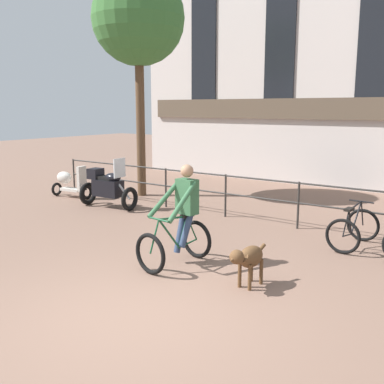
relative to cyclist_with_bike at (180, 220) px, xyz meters
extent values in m
plane|color=#7A5B4C|center=(0.73, -1.88, -0.76)|extent=(60.00, 60.00, 0.00)
cylinder|color=#2D2B28|center=(-6.77, 3.32, -0.24)|extent=(0.05, 0.05, 1.05)
cylinder|color=#2D2B28|center=(-4.90, 3.32, -0.24)|extent=(0.05, 0.05, 1.05)
cylinder|color=#2D2B28|center=(-3.02, 3.32, -0.24)|extent=(0.05, 0.05, 1.05)
cylinder|color=#2D2B28|center=(-1.15, 3.32, -0.24)|extent=(0.05, 0.05, 1.05)
cylinder|color=#2D2B28|center=(0.73, 3.32, -0.24)|extent=(0.05, 0.05, 1.05)
cylinder|color=#2D2B28|center=(0.73, 3.32, 0.26)|extent=(15.00, 0.04, 0.04)
cylinder|color=#2D2B28|center=(0.73, 3.32, -0.19)|extent=(15.00, 0.04, 0.04)
cube|color=beige|center=(0.73, 9.12, 3.72)|extent=(18.00, 0.60, 8.96)
cube|color=brown|center=(0.73, 8.76, 1.84)|extent=(17.10, 0.12, 0.70)
cube|color=black|center=(-5.57, 8.79, 4.16)|extent=(1.10, 0.06, 5.02)
cube|color=black|center=(-2.42, 8.79, 4.16)|extent=(1.10, 0.06, 5.02)
cube|color=black|center=(0.73, 8.79, 4.16)|extent=(1.10, 0.06, 5.02)
torus|color=black|center=(-0.08, -0.68, -0.42)|extent=(0.68, 0.15, 0.68)
torus|color=black|center=(0.05, 0.41, -0.42)|extent=(0.68, 0.15, 0.68)
cylinder|color=#194C2D|center=(-0.03, -0.26, -0.19)|extent=(0.09, 0.49, 0.60)
cylinder|color=#194C2D|center=(0.01, 0.07, -0.22)|extent=(0.06, 0.23, 0.52)
cylinder|color=#194C2D|center=(-0.02, -0.16, 0.07)|extent=(0.12, 0.66, 0.10)
cylinder|color=#194C2D|center=(0.02, 0.19, -0.45)|extent=(0.08, 0.44, 0.08)
cylinder|color=#194C2D|center=(0.04, 0.29, -0.19)|extent=(0.06, 0.27, 0.47)
cylinder|color=#194C2D|center=(-0.07, -0.58, -0.16)|extent=(0.06, 0.23, 0.54)
cylinder|color=#194C2D|center=(-0.06, -0.49, 0.10)|extent=(0.48, 0.09, 0.03)
cube|color=black|center=(0.02, 0.17, 0.06)|extent=(0.15, 0.25, 0.05)
cube|color=#33603D|center=(0.02, 0.17, 0.39)|extent=(0.38, 0.26, 0.60)
sphere|color=#A87A5B|center=(0.02, 0.17, 0.83)|extent=(0.22, 0.22, 0.22)
cylinder|color=#33603D|center=(-0.23, -0.13, 0.37)|extent=(0.23, 0.71, 0.60)
cylinder|color=#33603D|center=(0.19, -0.18, 0.37)|extent=(0.10, 0.72, 0.60)
cylinder|color=navy|center=(-0.06, 0.08, -0.25)|extent=(0.12, 0.31, 0.69)
cylinder|color=navy|center=(0.08, 0.06, -0.19)|extent=(0.17, 0.32, 0.58)
ellipsoid|color=brown|center=(1.45, -0.16, -0.31)|extent=(0.31, 0.51, 0.32)
cylinder|color=brown|center=(1.43, -0.35, -0.28)|extent=(0.19, 0.19, 0.17)
sphere|color=brown|center=(1.42, -0.53, -0.22)|extent=(0.21, 0.21, 0.21)
cone|color=brown|center=(1.41, -0.62, -0.23)|extent=(0.13, 0.14, 0.12)
cylinder|color=brown|center=(1.47, 0.13, -0.24)|extent=(0.07, 0.17, 0.12)
cylinder|color=brown|center=(1.35, -0.31, -0.57)|extent=(0.06, 0.06, 0.39)
cylinder|color=brown|center=(1.52, -0.32, -0.57)|extent=(0.06, 0.06, 0.39)
cylinder|color=brown|center=(1.37, 0.00, -0.57)|extent=(0.06, 0.06, 0.39)
cylinder|color=brown|center=(1.55, -0.01, -0.57)|extent=(0.06, 0.06, 0.39)
torus|color=black|center=(-3.50, 2.42, -0.45)|extent=(0.17, 0.63, 0.62)
torus|color=black|center=(-4.96, 2.30, -0.45)|extent=(0.17, 0.63, 0.62)
cube|color=black|center=(-4.23, 2.36, -0.23)|extent=(0.83, 0.47, 0.44)
ellipsoid|color=black|center=(-4.05, 2.37, 0.07)|extent=(0.51, 0.36, 0.24)
cube|color=black|center=(-4.33, 2.35, 0.04)|extent=(0.58, 0.35, 0.10)
cylinder|color=#B2B2B7|center=(-3.68, 2.41, -0.27)|extent=(0.41, 0.09, 0.41)
cube|color=silver|center=(-3.81, 2.40, 0.34)|extent=(0.07, 0.44, 0.50)
cube|color=black|center=(-4.65, 2.32, 0.13)|extent=(0.35, 0.39, 0.28)
torus|color=black|center=(2.15, 3.19, -0.43)|extent=(0.66, 0.10, 0.66)
torus|color=black|center=(2.09, 2.15, -0.43)|extent=(0.66, 0.10, 0.66)
cylinder|color=black|center=(2.13, 2.79, -0.20)|extent=(0.06, 0.47, 0.58)
cylinder|color=black|center=(2.11, 2.47, -0.24)|extent=(0.05, 0.22, 0.51)
cylinder|color=black|center=(2.12, 2.69, 0.05)|extent=(0.07, 0.63, 0.10)
cylinder|color=black|center=(2.10, 2.36, -0.46)|extent=(0.05, 0.42, 0.07)
cylinder|color=black|center=(2.09, 2.26, -0.21)|extent=(0.04, 0.25, 0.46)
cylinder|color=black|center=(2.15, 3.10, -0.18)|extent=(0.04, 0.21, 0.52)
cylinder|color=black|center=(2.14, 3.01, 0.08)|extent=(0.48, 0.06, 0.03)
cube|color=black|center=(2.10, 2.38, 0.03)|extent=(0.14, 0.25, 0.05)
torus|color=black|center=(-5.54, 2.76, -0.56)|extent=(0.13, 0.41, 0.40)
torus|color=black|center=(-6.73, 2.61, -0.56)|extent=(0.13, 0.41, 0.40)
cube|color=beige|center=(-6.14, 2.69, -0.52)|extent=(0.70, 0.36, 0.08)
cube|color=beige|center=(-5.72, 2.74, -0.16)|extent=(0.14, 0.33, 0.72)
ellipsoid|color=beige|center=(-6.40, 2.65, -0.18)|extent=(0.55, 0.36, 0.36)
cylinder|color=brown|center=(-4.66, 4.17, 1.44)|extent=(0.26, 0.26, 4.41)
sphere|color=#386B33|center=(-4.66, 4.17, 4.38)|extent=(2.66, 2.66, 2.66)
camera|label=1|loc=(4.48, -5.84, 1.87)|focal=42.00mm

